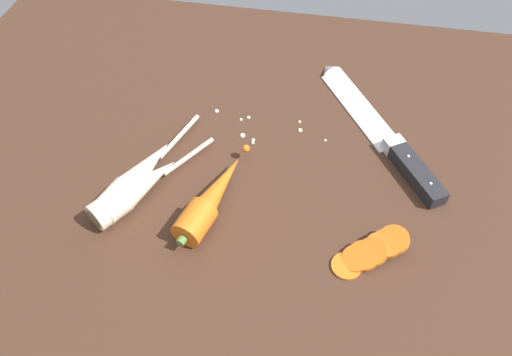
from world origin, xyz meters
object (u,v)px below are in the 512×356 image
parsnip_front (137,177)px  carrot_slice_stack (371,251)px  chefs_knife (373,123)px  whole_carrot (211,199)px  parsnip_mid_left (136,189)px

parsnip_front → carrot_slice_stack: bearing=-9.6°
chefs_knife → whole_carrot: whole_carrot is taller
chefs_knife → carrot_slice_stack: carrot_slice_stack is taller
whole_carrot → parsnip_front: bearing=170.7°
whole_carrot → parsnip_front: whole_carrot is taller
whole_carrot → parsnip_mid_left: (-10.75, -0.23, -0.12)cm
whole_carrot → parsnip_front: size_ratio=0.82×
whole_carrot → parsnip_mid_left: bearing=-178.8°
chefs_knife → parsnip_front: parsnip_front is taller
parsnip_mid_left → carrot_slice_stack: parsnip_mid_left is taller
carrot_slice_stack → parsnip_front: bearing=170.4°
parsnip_mid_left → carrot_slice_stack: bearing=-6.2°
parsnip_front → chefs_knife: bearing=29.9°
parsnip_front → parsnip_mid_left: bearing=-73.2°
parsnip_front → carrot_slice_stack: parsnip_front is taller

